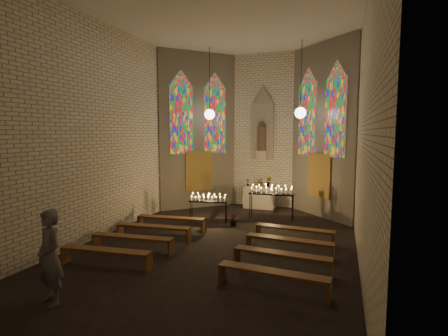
{
  "coord_description": "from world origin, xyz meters",
  "views": [
    {
      "loc": [
        3.5,
        -9.9,
        3.45
      ],
      "look_at": [
        -0.23,
        1.09,
        2.25
      ],
      "focal_mm": 28.0,
      "sensor_mm": 36.0,
      "label": 1
    }
  ],
  "objects_px": {
    "aisle_flower_pot": "(233,220)",
    "votive_stand_left": "(208,199)",
    "altar": "(260,197)",
    "votive_stand_right": "(272,191)",
    "visitor": "(50,257)"
  },
  "relations": [
    {
      "from": "aisle_flower_pot",
      "to": "votive_stand_left",
      "type": "height_order",
      "value": "votive_stand_left"
    },
    {
      "from": "altar",
      "to": "votive_stand_right",
      "type": "xyz_separation_m",
      "value": [
        0.91,
        -1.87,
        0.62
      ]
    },
    {
      "from": "votive_stand_left",
      "to": "votive_stand_right",
      "type": "bearing_deg",
      "value": 21.49
    },
    {
      "from": "altar",
      "to": "votive_stand_right",
      "type": "relative_size",
      "value": 0.78
    },
    {
      "from": "altar",
      "to": "visitor",
      "type": "height_order",
      "value": "visitor"
    },
    {
      "from": "votive_stand_left",
      "to": "visitor",
      "type": "relative_size",
      "value": 0.77
    },
    {
      "from": "altar",
      "to": "votive_stand_left",
      "type": "xyz_separation_m",
      "value": [
        -1.25,
        -3.19,
        0.41
      ]
    },
    {
      "from": "votive_stand_left",
      "to": "votive_stand_right",
      "type": "height_order",
      "value": "votive_stand_right"
    },
    {
      "from": "votive_stand_left",
      "to": "visitor",
      "type": "xyz_separation_m",
      "value": [
        -0.71,
        -6.89,
        0.05
      ]
    },
    {
      "from": "votive_stand_right",
      "to": "aisle_flower_pot",
      "type": "bearing_deg",
      "value": -130.7
    },
    {
      "from": "altar",
      "to": "votive_stand_right",
      "type": "bearing_deg",
      "value": -64.18
    },
    {
      "from": "visitor",
      "to": "votive_stand_left",
      "type": "bearing_deg",
      "value": 105.89
    },
    {
      "from": "votive_stand_right",
      "to": "visitor",
      "type": "bearing_deg",
      "value": -111.07
    },
    {
      "from": "aisle_flower_pot",
      "to": "votive_stand_right",
      "type": "relative_size",
      "value": 0.25
    },
    {
      "from": "votive_stand_left",
      "to": "visitor",
      "type": "distance_m",
      "value": 6.93
    }
  ]
}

